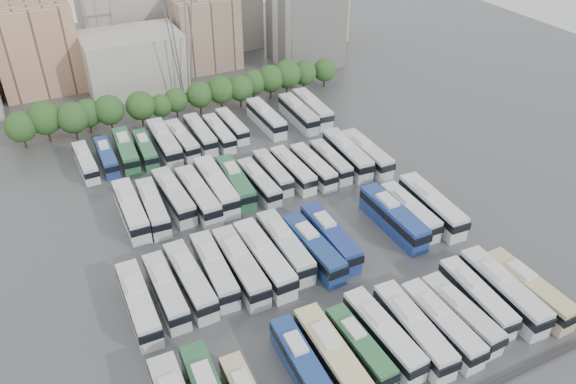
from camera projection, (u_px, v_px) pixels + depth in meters
name	position (u px, v px, depth m)	size (l,w,h in m)	color
ground	(279.00, 233.00, 79.69)	(220.00, 220.00, 0.00)	#424447
tree_line	(183.00, 96.00, 108.53)	(66.19, 7.36, 7.70)	black
city_buildings	(114.00, 37.00, 126.30)	(102.00, 35.00, 20.00)	#9E998E
apartment_tower	(306.00, 7.00, 128.09)	(14.00, 14.00, 26.00)	silver
electricity_pylon	(177.00, 8.00, 107.38)	(9.00, 6.91, 33.83)	slate
bus_r0_s4	(302.00, 364.00, 58.47)	(2.85, 11.71, 3.65)	navy
bus_r0_s5	(333.00, 358.00, 58.73)	(2.98, 13.37, 4.19)	beige
bus_r0_s6	(360.00, 347.00, 60.46)	(2.70, 11.03, 3.44)	#2E6C3F
bus_r0_s7	(383.00, 334.00, 61.65)	(3.19, 12.53, 3.90)	white
bus_r0_s8	(413.00, 329.00, 62.15)	(3.24, 12.97, 4.04)	silver
bus_r0_s9	(441.00, 324.00, 62.96)	(2.84, 12.27, 3.84)	silver
bus_r0_s10	(461.00, 313.00, 64.37)	(2.98, 11.75, 3.66)	silver
bus_r0_s11	(476.00, 297.00, 66.54)	(3.16, 12.03, 3.74)	silver
bus_r0_s12	(503.00, 290.00, 67.10)	(3.39, 13.45, 4.19)	silver
bus_r0_s13	(528.00, 289.00, 67.48)	(3.11, 12.72, 3.97)	#CBBA8B
bus_r1_s0	(139.00, 303.00, 65.56)	(2.83, 12.60, 3.95)	silver
bus_r1_s1	(166.00, 290.00, 67.41)	(2.76, 12.02, 3.76)	silver
bus_r1_s2	(190.00, 280.00, 68.79)	(3.23, 12.79, 3.98)	silver
bus_r1_s3	(214.00, 269.00, 70.43)	(3.12, 12.62, 3.93)	silver
bus_r1_s4	(240.00, 266.00, 70.79)	(2.92, 13.37, 4.20)	silver
bus_r1_s5	(264.00, 258.00, 71.98)	(3.31, 13.70, 4.28)	silver
bus_r1_s6	(285.00, 246.00, 74.12)	(2.95, 13.07, 4.09)	silver
bus_r1_s7	(313.00, 248.00, 73.88)	(3.32, 12.91, 4.02)	navy
bus_r1_s8	(330.00, 237.00, 75.82)	(2.93, 12.83, 4.02)	navy
bus_r1_s11	(393.00, 217.00, 79.39)	(3.05, 13.49, 4.22)	navy
bus_r1_s12	(409.00, 211.00, 80.96)	(2.74, 12.12, 3.79)	silver
bus_r1_s13	(432.00, 205.00, 81.73)	(3.57, 13.69, 4.26)	silver
bus_r2_s1	(131.00, 210.00, 80.99)	(2.88, 12.96, 4.06)	silver
bus_r2_s2	(153.00, 207.00, 81.76)	(3.14, 12.27, 3.82)	silver
bus_r2_s3	(174.00, 196.00, 84.00)	(3.43, 12.89, 4.00)	silver
bus_r2_s4	(198.00, 195.00, 84.07)	(3.25, 13.19, 4.12)	silver
bus_r2_s5	(216.00, 186.00, 86.03)	(3.11, 13.65, 4.27)	white
bus_r2_s6	(236.00, 182.00, 87.23)	(3.37, 12.63, 3.92)	#2B6641
bus_r2_s7	(259.00, 182.00, 87.49)	(2.93, 11.55, 3.60)	silver
bus_r2_s8	(273.00, 172.00, 90.13)	(2.44, 11.13, 3.49)	silver
bus_r2_s9	(293.00, 169.00, 90.54)	(2.96, 11.87, 3.70)	silver
bus_r2_s10	(313.00, 166.00, 91.38)	(2.84, 11.78, 3.68)	silver
bus_r2_s11	(331.00, 161.00, 92.98)	(2.67, 11.19, 3.50)	silver
bus_r2_s12	(347.00, 154.00, 94.26)	(3.53, 13.46, 4.18)	silver
bus_r2_s13	(366.00, 153.00, 94.59)	(2.84, 12.86, 4.03)	silver
bus_r3_s0	(86.00, 162.00, 92.75)	(2.71, 10.94, 3.41)	silver
bus_r3_s1	(107.00, 157.00, 94.28)	(2.48, 10.85, 3.40)	navy
bus_r3_s2	(126.00, 150.00, 95.58)	(3.26, 12.52, 3.89)	#2D6A3F
bus_r3_s3	(145.00, 149.00, 96.41)	(2.73, 10.92, 3.40)	#2D6A41
bus_r3_s4	(164.00, 142.00, 97.54)	(2.95, 13.48, 4.23)	silver
bus_r3_s5	(182.00, 140.00, 98.83)	(3.14, 11.93, 3.71)	silver
bus_r3_s6	(200.00, 134.00, 100.65)	(2.66, 11.97, 3.75)	silver
bus_r3_s7	(219.00, 133.00, 101.18)	(2.46, 11.25, 3.53)	silver
bus_r3_s8	(232.00, 125.00, 103.69)	(2.69, 11.01, 3.44)	silver
bus_r3_s10	(266.00, 118.00, 105.76)	(2.99, 12.82, 4.01)	silver
bus_r3_s12	(298.00, 113.00, 107.39)	(3.06, 12.94, 4.04)	silver
bus_r3_s13	(312.00, 108.00, 109.17)	(3.36, 13.18, 4.10)	silver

